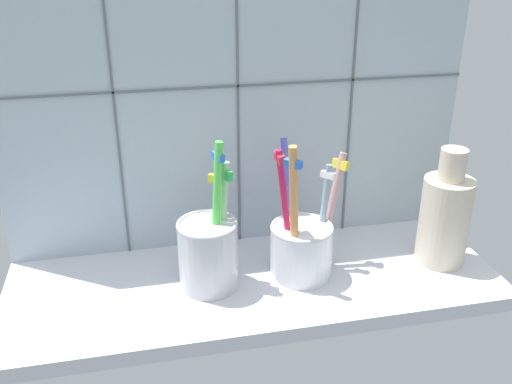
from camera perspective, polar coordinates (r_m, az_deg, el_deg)
name	(u,v)px	position (r cm, az deg, el deg)	size (l,w,h in cm)	color
counter_slab	(255,286)	(76.27, -0.05, -9.32)	(64.00, 22.00, 2.00)	silver
tile_wall_back	(237,102)	(77.92, -1.95, 8.92)	(64.00, 2.20, 45.00)	#B2C1CC
toothbrush_cup_left	(209,251)	(72.00, -4.68, -5.92)	(7.61, 7.61, 19.34)	silver
toothbrush_cup_right	(302,245)	(74.58, 4.62, -5.27)	(11.02, 11.45, 19.14)	white
ceramic_vase	(445,216)	(80.58, 18.32, -2.33)	(6.67, 6.67, 16.34)	beige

